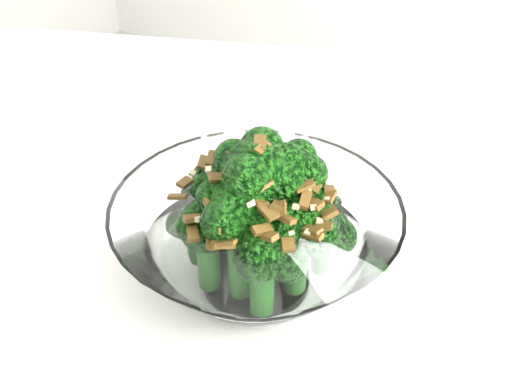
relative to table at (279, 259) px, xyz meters
The scene contains 2 objects.
table is the anchor object (origin of this frame).
broccoli_dish 0.16m from the table, 73.32° to the right, with size 0.21×0.21×0.13m.
Camera 1 is at (0.33, -0.44, 1.08)m, focal length 40.00 mm.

